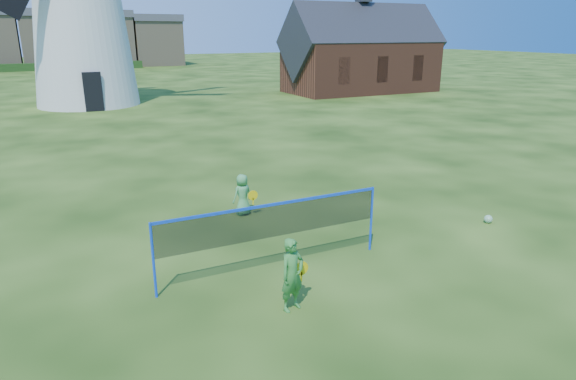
% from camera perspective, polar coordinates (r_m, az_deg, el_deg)
% --- Properties ---
extents(ground, '(220.00, 220.00, 0.00)m').
position_cam_1_polar(ground, '(11.29, 0.21, -8.11)').
color(ground, black).
rests_on(ground, ground).
extents(chapel, '(12.98, 6.29, 10.97)m').
position_cam_1_polar(chapel, '(43.97, 8.41, 15.12)').
color(chapel, brown).
rests_on(chapel, ground).
extents(badminton_net, '(5.05, 0.05, 1.55)m').
position_cam_1_polar(badminton_net, '(10.37, -1.72, -3.66)').
color(badminton_net, blue).
rests_on(badminton_net, ground).
extents(player_girl, '(0.71, 0.46, 1.40)m').
position_cam_1_polar(player_girl, '(9.16, 0.50, -9.70)').
color(player_girl, '#368234').
rests_on(player_girl, ground).
extents(player_boy, '(0.68, 0.49, 1.17)m').
position_cam_1_polar(player_boy, '(13.89, -5.23, -0.54)').
color(player_boy, '#4D9F5A').
rests_on(player_boy, ground).
extents(play_ball, '(0.22, 0.22, 0.22)m').
position_cam_1_polar(play_ball, '(14.42, 22.01, -3.11)').
color(play_ball, green).
rests_on(play_ball, ground).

